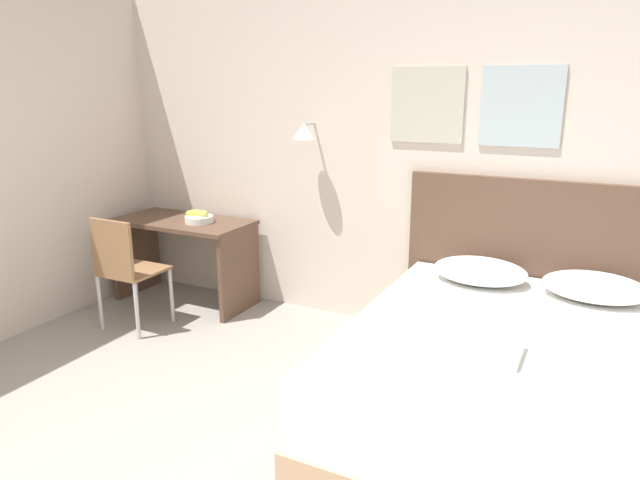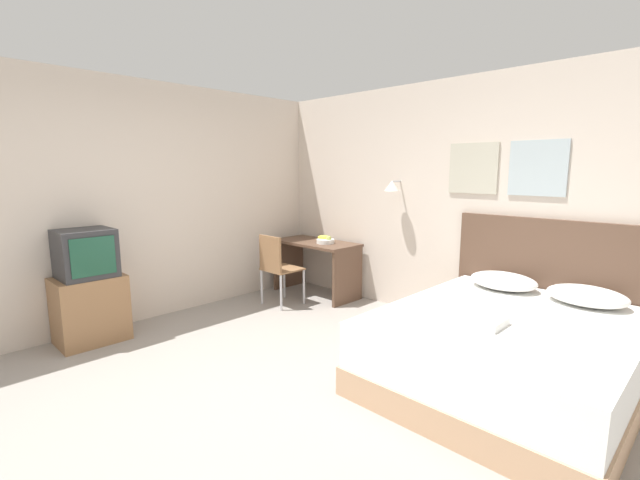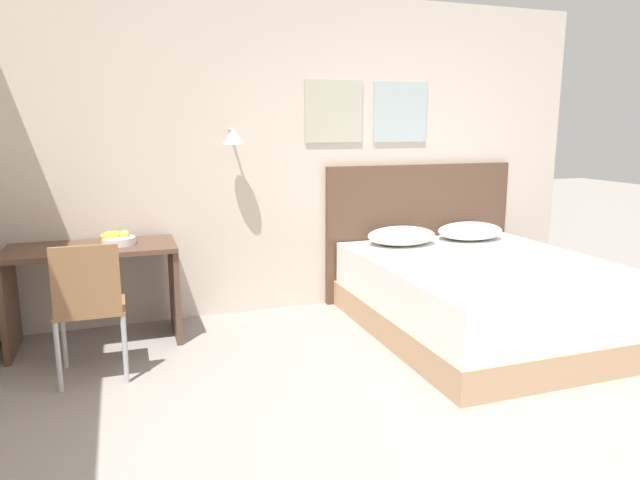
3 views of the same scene
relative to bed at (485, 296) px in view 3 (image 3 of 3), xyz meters
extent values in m
cube|color=beige|center=(-1.20, 1.11, 1.04)|extent=(5.46, 0.06, 2.65)
cube|color=#B7B29E|center=(-0.85, 1.07, 1.42)|extent=(0.52, 0.02, 0.52)
cube|color=#A8B7BC|center=(-0.22, 1.07, 1.42)|extent=(0.52, 0.02, 0.52)
cylinder|color=#B2B2B7|center=(-1.75, 1.00, 1.27)|extent=(0.02, 0.16, 0.02)
cone|color=white|center=(-1.75, 0.91, 1.22)|extent=(0.17, 0.17, 0.12)
cube|color=tan|center=(0.00, 0.00, -0.17)|extent=(1.73, 2.05, 0.22)
cube|color=white|center=(0.00, 0.00, 0.11)|extent=(1.70, 2.01, 0.35)
cube|color=brown|center=(0.00, 1.05, 0.33)|extent=(1.85, 0.06, 1.23)
ellipsoid|color=white|center=(-0.34, 0.75, 0.37)|extent=(0.61, 0.45, 0.15)
ellipsoid|color=white|center=(0.34, 0.75, 0.37)|extent=(0.61, 0.45, 0.15)
cube|color=white|center=(-0.11, -0.31, 0.32)|extent=(0.36, 0.27, 0.06)
cube|color=brown|center=(-2.84, 0.74, 0.43)|extent=(1.17, 0.58, 0.03)
cube|color=brown|center=(-3.40, 0.74, 0.07)|extent=(0.04, 0.54, 0.70)
cube|color=brown|center=(-2.27, 0.74, 0.07)|extent=(0.04, 0.54, 0.70)
cube|color=#8E6642|center=(-2.84, 0.15, 0.17)|extent=(0.42, 0.42, 0.02)
cube|color=#8E6642|center=(-2.84, -0.05, 0.40)|extent=(0.38, 0.03, 0.43)
cylinder|color=#B7B7BC|center=(-3.03, 0.34, -0.06)|extent=(0.03, 0.03, 0.44)
cylinder|color=#B7B7BC|center=(-2.65, 0.34, -0.06)|extent=(0.03, 0.03, 0.44)
cylinder|color=#B7B7BC|center=(-3.03, -0.04, -0.06)|extent=(0.03, 0.03, 0.44)
cylinder|color=#B7B7BC|center=(-2.65, -0.04, -0.06)|extent=(0.03, 0.03, 0.44)
cylinder|color=silver|center=(-2.65, 0.73, 0.48)|extent=(0.23, 0.23, 0.05)
sphere|color=#B2C156|center=(-2.61, 0.74, 0.52)|extent=(0.07, 0.07, 0.07)
ellipsoid|color=yellow|center=(-2.70, 0.74, 0.52)|extent=(0.18, 0.12, 0.06)
camera|label=1|loc=(0.33, -2.93, 1.55)|focal=32.00mm
camera|label=2|loc=(1.16, -3.26, 1.40)|focal=24.00mm
camera|label=3|loc=(-2.61, -3.58, 1.30)|focal=32.00mm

